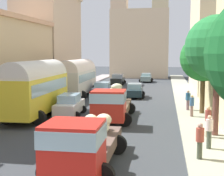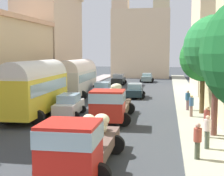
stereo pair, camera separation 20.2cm
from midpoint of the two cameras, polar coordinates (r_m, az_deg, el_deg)
name	(u,v)px [view 1 (the left image)]	position (r m, az deg, el deg)	size (l,w,h in m)	color
ground_plane	(117,98)	(34.78, 0.80, -1.78)	(154.00, 154.00, 0.00)	#34383C
sidewalk_left	(53,96)	(36.56, -10.51, -1.38)	(2.50, 70.00, 0.14)	gray
sidewalk_right	(187,99)	(34.46, 12.82, -1.89)	(2.50, 70.00, 0.14)	#9D9E88
building_left_2	(6,59)	(35.38, -18.25, 4.89)	(6.01, 12.88, 8.37)	tan
building_left_3	(49,40)	(47.88, -11.05, 8.34)	(6.56, 13.03, 13.35)	beige
building_right_3	(218,40)	(43.39, 17.91, 7.98)	(5.87, 14.05, 12.78)	beige
distant_church	(140,37)	(63.70, 4.81, 8.92)	(11.00, 6.38, 21.16)	beige
parked_bus_0	(36,86)	(24.99, -13.39, 0.38)	(3.41, 8.62, 4.27)	yellow
parked_bus_1	(77,76)	(35.88, -6.29, 2.07)	(3.42, 8.88, 4.10)	beige
cargo_truck_0	(84,143)	(13.19, -5.45, -9.58)	(2.97, 6.71, 2.41)	red
cargo_truck_1	(112,104)	(22.84, -0.28, -2.80)	(3.21, 7.33, 2.42)	red
car_0	(135,91)	(35.11, 3.82, -0.45)	(2.33, 4.02, 1.54)	#1A2A30
car_1	(146,78)	(53.80, 5.90, 1.84)	(2.21, 4.05, 1.46)	slate
car_2	(70,105)	(25.12, -7.69, -3.01)	(2.31, 4.28, 1.69)	silver
car_3	(102,89)	(36.78, -1.87, -0.13)	(2.47, 4.34, 1.54)	slate
car_4	(118,79)	(49.27, 0.90, 1.53)	(2.32, 4.28, 1.62)	#232726
pedestrian_0	(200,140)	(15.04, 14.78, -8.76)	(0.47, 0.47, 1.77)	#454D3B
pedestrian_1	(209,131)	(16.73, 16.35, -7.21)	(0.39, 0.39, 1.81)	#454D3F
pedestrian_2	(192,105)	(24.69, 13.60, -2.92)	(0.46, 0.46, 1.74)	#815E55
pedestrian_3	(208,120)	(18.92, 16.21, -5.47)	(0.43, 0.43, 1.89)	#807350
pedestrian_4	(188,100)	(27.40, 12.97, -2.00)	(0.51, 0.51, 1.77)	#805F68
roadside_tree_1	(218,48)	(19.17, 17.79, 6.70)	(3.67, 3.67, 6.97)	brown
roadside_tree_2	(203,58)	(26.02, 15.54, 5.03)	(3.60, 3.60, 6.23)	brown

